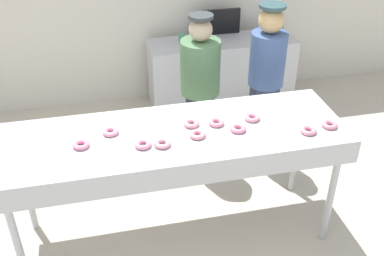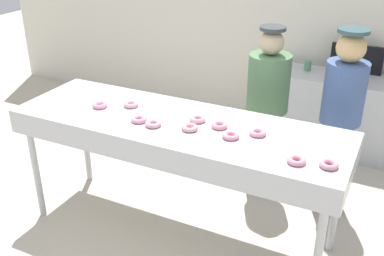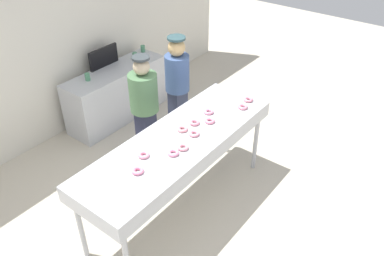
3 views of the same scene
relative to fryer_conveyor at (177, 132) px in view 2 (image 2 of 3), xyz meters
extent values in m
plane|color=beige|center=(0.00, 0.00, -0.93)|extent=(16.00, 16.00, 0.00)
cube|color=silver|center=(0.00, 2.52, 0.52)|extent=(8.00, 0.12, 2.89)
cube|color=#B7BABF|center=(0.00, 0.00, 0.00)|extent=(2.57, 0.82, 0.19)
cube|color=slate|center=(0.00, 0.00, 0.05)|extent=(2.18, 0.58, 0.08)
cylinder|color=#B7BABF|center=(-1.18, -0.33, -0.51)|extent=(0.06, 0.06, 0.84)
cylinder|color=#B7BABF|center=(-1.18, 0.33, -0.51)|extent=(0.06, 0.06, 0.84)
cylinder|color=#B7BABF|center=(1.18, 0.33, -0.51)|extent=(0.06, 0.06, 0.84)
torus|color=pink|center=(-0.46, 0.08, 0.11)|extent=(0.17, 0.17, 0.04)
torus|color=pink|center=(-0.67, -0.04, 0.11)|extent=(0.14, 0.14, 0.04)
torus|color=pink|center=(-0.12, -0.15, 0.11)|extent=(0.14, 0.14, 0.04)
torus|color=pink|center=(0.33, 0.04, 0.11)|extent=(0.16, 0.16, 0.04)
torus|color=pink|center=(1.15, -0.18, 0.11)|extent=(0.13, 0.13, 0.04)
torus|color=pink|center=(0.96, -0.22, 0.11)|extent=(0.17, 0.17, 0.04)
torus|color=pink|center=(0.14, 0.06, 0.11)|extent=(0.15, 0.15, 0.04)
torus|color=pink|center=(-0.25, -0.13, 0.11)|extent=(0.16, 0.16, 0.04)
torus|color=pink|center=(0.15, -0.09, 0.11)|extent=(0.13, 0.13, 0.04)
torus|color=pink|center=(0.46, -0.08, 0.11)|extent=(0.15, 0.15, 0.04)
torus|color=pink|center=(0.61, 0.04, 0.11)|extent=(0.14, 0.14, 0.04)
cube|color=#202339|center=(0.41, 0.91, -0.51)|extent=(0.24, 0.18, 0.83)
cylinder|color=#4C724C|center=(0.41, 0.91, 0.16)|extent=(0.37, 0.37, 0.51)
sphere|color=tan|center=(0.41, 0.91, 0.52)|extent=(0.21, 0.21, 0.21)
cylinder|color=#303639|center=(0.41, 0.91, 0.64)|extent=(0.22, 0.22, 0.03)
cube|color=#2C324B|center=(1.05, 0.89, -0.50)|extent=(0.24, 0.18, 0.86)
cylinder|color=#3F598C|center=(1.05, 0.89, 0.19)|extent=(0.33, 0.33, 0.51)
sphere|color=tan|center=(1.05, 0.89, 0.56)|extent=(0.23, 0.23, 0.23)
cylinder|color=#2D484D|center=(1.05, 0.89, 0.69)|extent=(0.24, 0.24, 0.03)
cube|color=#B7BABF|center=(0.96, 2.07, -0.51)|extent=(1.73, 0.54, 0.85)
cylinder|color=#4C8C66|center=(0.49, 2.12, -0.03)|extent=(0.07, 0.07, 0.11)
cube|color=black|center=(0.96, 2.29, 0.07)|extent=(0.54, 0.04, 0.30)
camera|label=1|loc=(-0.49, -2.76, 1.92)|focal=42.60mm
camera|label=2|loc=(1.46, -2.72, 1.53)|focal=42.67mm
camera|label=3|loc=(-2.62, -2.21, 2.58)|focal=36.60mm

